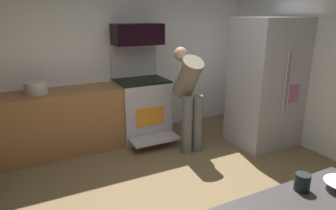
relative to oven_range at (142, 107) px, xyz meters
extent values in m
cube|color=silver|center=(-0.45, 0.37, 0.79)|extent=(5.20, 0.12, 2.60)
cube|color=#9B663C|center=(-1.35, 0.01, -0.06)|extent=(2.40, 0.60, 0.90)
cube|color=#B9B2C1|center=(0.00, -0.01, -0.05)|extent=(0.76, 0.64, 0.92)
cube|color=black|center=(0.00, -0.01, 0.43)|extent=(0.76, 0.64, 0.03)
cube|color=#B9B2C1|center=(0.00, 0.28, 0.71)|extent=(0.76, 0.06, 0.52)
cube|color=orange|center=(0.00, -0.33, -0.06)|extent=(0.44, 0.01, 0.28)
cube|color=#B9B2C1|center=(0.00, -0.49, -0.37)|extent=(0.72, 0.32, 0.03)
cube|color=black|center=(0.00, 0.09, 1.12)|extent=(0.74, 0.38, 0.31)
cube|color=#B8B5C0|center=(1.58, -1.02, 0.43)|extent=(0.90, 0.75, 1.88)
cylinder|color=#B8B5C0|center=(1.54, -1.41, 0.53)|extent=(0.02, 0.02, 0.85)
cylinder|color=#B8B5C0|center=(1.62, -1.41, 0.53)|extent=(0.02, 0.02, 0.85)
cube|color=#C063A0|center=(1.74, -1.40, 0.34)|extent=(0.20, 0.01, 0.26)
cylinder|color=slate|center=(0.35, -0.83, -0.09)|extent=(0.14, 0.14, 0.83)
cylinder|color=slate|center=(0.52, -0.83, -0.09)|extent=(0.14, 0.14, 0.83)
cylinder|color=gray|center=(0.43, -0.68, 0.57)|extent=(0.30, 0.56, 0.64)
sphere|color=tan|center=(0.43, -0.48, 0.87)|extent=(0.20, 0.20, 0.20)
cylinder|color=#1E2627|center=(-0.23, -3.17, 0.45)|extent=(0.09, 0.09, 0.11)
cylinder|color=beige|center=(-1.49, 0.01, 0.48)|extent=(0.29, 0.29, 0.17)
camera|label=1|loc=(-1.67, -4.22, 1.43)|focal=31.96mm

